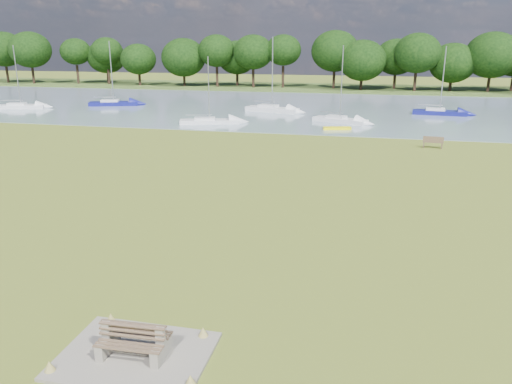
% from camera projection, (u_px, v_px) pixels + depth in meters
% --- Properties ---
extents(ground, '(220.00, 220.00, 0.00)m').
position_uv_depth(ground, '(250.00, 206.00, 27.25)').
color(ground, olive).
extents(river, '(220.00, 40.00, 0.10)m').
position_uv_depth(river, '(324.00, 109.00, 66.42)').
color(river, gray).
rests_on(river, ground).
extents(far_bank, '(220.00, 20.00, 0.40)m').
position_uv_depth(far_bank, '(339.00, 89.00, 94.41)').
color(far_bank, '#4C6626').
rests_on(far_bank, ground).
extents(concrete_pad, '(4.20, 3.20, 0.10)m').
position_uv_depth(concrete_pad, '(135.00, 355.00, 14.18)').
color(concrete_pad, gray).
rests_on(concrete_pad, ground).
extents(bench_pair, '(1.98, 1.21, 1.04)m').
position_uv_depth(bench_pair, '(134.00, 341.00, 14.04)').
color(bench_pair, gray).
rests_on(bench_pair, concrete_pad).
extents(riverbank_bench, '(1.70, 0.68, 1.02)m').
position_uv_depth(riverbank_bench, '(433.00, 142.00, 41.70)').
color(riverbank_bench, brown).
rests_on(riverbank_bench, ground).
extents(kayak, '(2.88, 1.37, 0.28)m').
position_uv_depth(kayak, '(337.00, 128.00, 50.34)').
color(kayak, '#FFF306').
rests_on(kayak, river).
extents(tree_line, '(137.57, 8.44, 10.22)m').
position_uv_depth(tree_line, '(327.00, 56.00, 89.40)').
color(tree_line, black).
rests_on(tree_line, far_bank).
extents(sailboat_0, '(6.87, 3.91, 8.60)m').
position_uv_depth(sailboat_0, '(113.00, 102.00, 69.08)').
color(sailboat_0, navy).
rests_on(sailboat_0, river).
extents(sailboat_1, '(6.38, 2.31, 8.02)m').
position_uv_depth(sailboat_1, '(439.00, 111.00, 60.39)').
color(sailboat_1, navy).
rests_on(sailboat_1, river).
extents(sailboat_2, '(6.62, 3.59, 7.05)m').
position_uv_depth(sailboat_2, '(209.00, 120.00, 53.99)').
color(sailboat_2, silver).
rests_on(sailboat_2, river).
extents(sailboat_5, '(6.22, 3.95, 8.16)m').
position_uv_depth(sailboat_5, '(339.00, 118.00, 54.75)').
color(sailboat_5, silver).
rests_on(sailboat_5, river).
extents(sailboat_6, '(6.47, 3.50, 8.07)m').
position_uv_depth(sailboat_6, '(20.00, 105.00, 66.09)').
color(sailboat_6, silver).
rests_on(sailboat_6, river).
extents(sailboat_7, '(7.04, 3.45, 9.08)m').
position_uv_depth(sailboat_7, '(272.00, 108.00, 62.87)').
color(sailboat_7, silver).
rests_on(sailboat_7, river).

